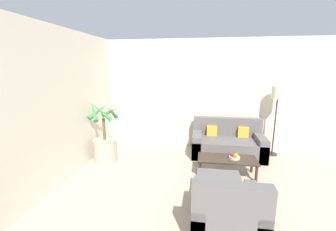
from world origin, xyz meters
TOP-DOWN VIEW (x-y plane):
  - wall_back at (0.00, 6.57)m, footprint 8.61×0.06m
  - wall_left at (-3.53, 3.27)m, footprint 0.06×8.14m
  - potted_palm at (-3.16, 5.26)m, footprint 0.67×0.66m
  - sofa_loveseat at (-0.49, 6.02)m, footprint 1.61×0.86m
  - floor_lamp at (0.56, 6.23)m, footprint 0.27×0.27m
  - coffee_table at (-0.60, 4.99)m, footprint 1.09×0.49m
  - fruit_bowl at (-0.47, 5.00)m, footprint 0.20×0.20m
  - apple_red at (-0.52, 5.00)m, footprint 0.07×0.07m
  - apple_green at (-0.44, 5.02)m, footprint 0.06×0.06m
  - orange_fruit at (-0.46, 4.94)m, footprint 0.07×0.07m
  - armchair at (-0.75, 3.43)m, footprint 0.85×0.86m
  - ottoman at (-0.81, 4.25)m, footprint 0.68×0.44m

SIDE VIEW (x-z plane):
  - ottoman at x=-0.81m, z-range 0.00..0.35m
  - armchair at x=-0.75m, z-range -0.15..0.67m
  - sofa_loveseat at x=-0.49m, z-range -0.14..0.69m
  - coffee_table at x=-0.60m, z-range 0.13..0.47m
  - fruit_bowl at x=-0.47m, z-range 0.34..0.38m
  - potted_palm at x=-3.16m, z-range -0.28..1.06m
  - apple_green at x=-0.44m, z-range 0.38..0.45m
  - apple_red at x=-0.52m, z-range 0.38..0.45m
  - orange_fruit at x=-0.46m, z-range 0.38..0.46m
  - floor_lamp at x=0.56m, z-range 0.54..2.16m
  - wall_back at x=0.00m, z-range 0.00..2.70m
  - wall_left at x=-3.53m, z-range 0.00..2.70m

